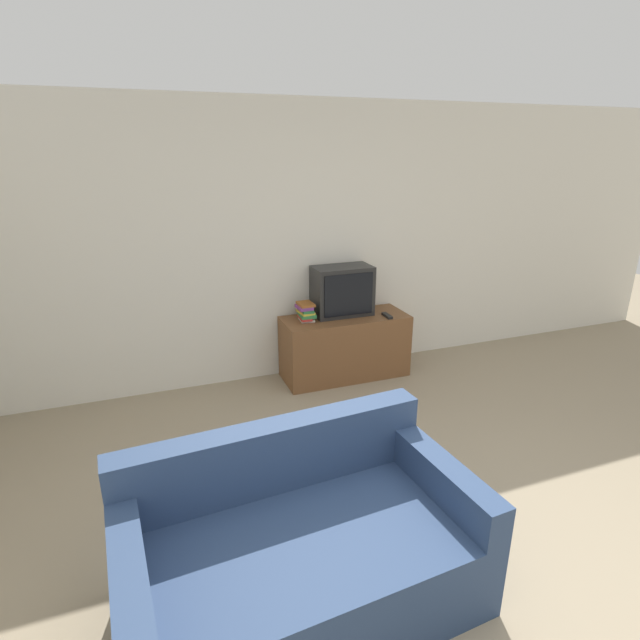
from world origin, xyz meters
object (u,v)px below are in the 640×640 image
object	(u,v)px
tv_stand	(345,346)
remote_on_stand	(387,316)
book_stack	(306,312)
couch	(300,552)
television	(342,291)

from	to	relation	value
tv_stand	remote_on_stand	xyz separation A→B (m)	(0.38, -0.14, 0.32)
book_stack	remote_on_stand	xyz separation A→B (m)	(0.78, -0.17, -0.08)
book_stack	remote_on_stand	bearing A→B (deg)	-12.16
tv_stand	couch	world-z (taller)	couch
tv_stand	remote_on_stand	distance (m)	0.52
television	couch	bearing A→B (deg)	-116.96
television	remote_on_stand	size ratio (longest dim) A/B	3.38
tv_stand	book_stack	size ratio (longest dim) A/B	5.73
tv_stand	television	size ratio (longest dim) A/B	2.16
couch	remote_on_stand	world-z (taller)	couch
couch	book_stack	world-z (taller)	couch
couch	television	bearing A→B (deg)	59.11
television	remote_on_stand	world-z (taller)	television
book_stack	remote_on_stand	distance (m)	0.80
couch	remote_on_stand	distance (m)	2.76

